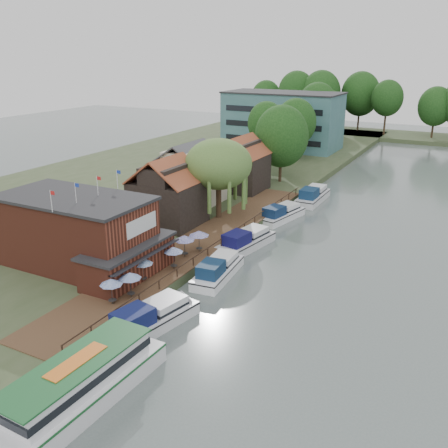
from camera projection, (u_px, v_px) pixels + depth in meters
The scene contains 29 objects.
ground at pixel (221, 303), 45.41m from camera, with size 260.00×260.00×0.00m, color #515E5A.
land_bank at pixel (165, 179), 87.72m from camera, with size 50.00×140.00×1.00m, color #384728.
quay_deck at pixel (200, 242), 56.94m from camera, with size 6.00×50.00×0.10m, color #47301E.
quay_rail at pixel (223, 241), 56.02m from camera, with size 0.20×49.00×1.00m, color black, non-canonical shape.
pub at pixel (91, 234), 49.23m from camera, with size 20.00×11.00×7.30m, color maroon, non-canonical shape.
hotel_block at pixel (282, 120), 111.20m from camera, with size 25.40×12.40×12.30m, color #38666B, non-canonical shape.
cottage_a at pixel (168, 191), 62.00m from camera, with size 8.60×7.60×8.50m, color black, non-canonical shape.
cottage_b at pixel (189, 172), 71.67m from camera, with size 9.60×8.60×8.50m, color beige, non-canonical shape.
cottage_c at pixel (242, 163), 77.41m from camera, with size 7.60×7.60×8.50m, color black, non-canonical shape.
willow at pixel (219, 179), 63.86m from camera, with size 8.60×8.60×10.43m, color #476B2D, non-canonical shape.
umbrella_0 at pixel (112, 291), 42.66m from camera, with size 1.99×1.99×2.38m, color #1B4096, non-canonical shape.
umbrella_1 at pixel (131, 285), 43.85m from camera, with size 2.03×2.03×2.38m, color #1C449C, non-canonical shape.
umbrella_2 at pixel (143, 270), 46.81m from camera, with size 1.96×1.96×2.38m, color navy, non-canonical shape.
umbrella_3 at pixel (174, 258), 49.55m from camera, with size 1.95×1.95×2.38m, color navy, non-canonical shape.
umbrella_4 at pixel (185, 246), 52.58m from camera, with size 2.16×2.16×2.38m, color navy, non-canonical shape.
umbrella_5 at pixel (199, 241), 53.94m from camera, with size 2.21×2.21×2.38m, color navy, non-canonical shape.
cruiser_0 at pixel (151, 315), 40.96m from camera, with size 3.28×10.15×2.47m, color silver, non-canonical shape.
cruiser_1 at pixel (218, 267), 50.25m from camera, with size 3.08×9.54×2.30m, color white, non-canonical shape.
cruiser_2 at pixel (246, 238), 57.74m from camera, with size 3.21×9.94×2.41m, color silver, non-canonical shape.
cruiser_3 at pixel (282, 212), 67.50m from camera, with size 3.06×9.47×2.28m, color white, non-canonical shape.
cruiser_4 at pixel (313, 194), 75.67m from camera, with size 3.29×10.18×2.48m, color silver, non-canonical shape.
tour_boat at pixel (70, 388), 31.40m from camera, with size 4.23×15.05×3.29m, color silver, non-canonical shape.
swan at pixel (124, 372), 35.30m from camera, with size 0.44×0.44×0.44m, color white.
bank_tree_0 at pixel (281, 144), 81.77m from camera, with size 8.84×8.84×12.65m, color #143811, non-canonical shape.
bank_tree_1 at pixel (266, 135), 91.09m from camera, with size 6.77×6.77×12.28m, color #143811, non-canonical shape.
bank_tree_2 at pixel (295, 129), 98.67m from camera, with size 8.10×8.10×12.13m, color #143811, non-canonical shape.
bank_tree_3 at pixel (317, 113), 116.48m from camera, with size 8.96×8.96×14.05m, color #143811, non-canonical shape.
bank_tree_4 at pixel (323, 117), 123.87m from camera, with size 6.62×6.62×10.36m, color #143811, non-canonical shape.
bank_tree_5 at pixel (329, 112), 130.96m from camera, with size 6.39×6.39×11.27m, color #143811, non-canonical shape.
Camera 1 is at (19.25, -35.64, 21.76)m, focal length 40.00 mm.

